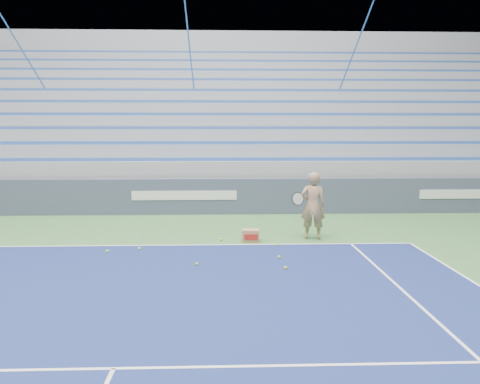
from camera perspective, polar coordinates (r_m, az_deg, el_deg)
name	(u,v)px	position (r m, az deg, el deg)	size (l,w,h in m)	color
sponsor_barrier	(185,196)	(14.54, -6.73, -0.53)	(30.00, 0.32, 1.10)	#3E465F
bleachers	(195,135)	(20.09, -5.47, 6.92)	(31.00, 9.15, 7.30)	#989CA0
tennis_player	(313,206)	(11.26, 8.85, -1.64)	(0.92, 0.85, 1.61)	tan
ball_box	(251,236)	(10.94, 1.31, -5.34)	(0.42, 0.34, 0.29)	#A07B4D
tennis_ball_0	(107,251)	(10.41, -15.88, -6.96)	(0.07, 0.07, 0.07)	#B7DD2D
tennis_ball_1	(279,257)	(9.62, 4.79, -7.90)	(0.07, 0.07, 0.07)	#B7DD2D
tennis_ball_2	(139,249)	(10.46, -12.17, -6.76)	(0.07, 0.07, 0.07)	#B7DD2D
tennis_ball_3	(285,268)	(8.91, 5.55, -9.19)	(0.07, 0.07, 0.07)	#B7DD2D
tennis_ball_4	(277,245)	(10.57, 4.53, -6.46)	(0.07, 0.07, 0.07)	#B7DD2D
tennis_ball_5	(221,239)	(11.07, -2.29, -5.80)	(0.07, 0.07, 0.07)	#B7DD2D
tennis_ball_6	(197,264)	(9.14, -5.30, -8.73)	(0.07, 0.07, 0.07)	#B7DD2D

